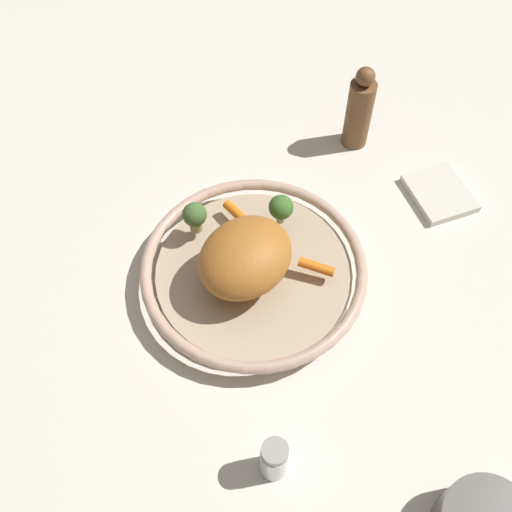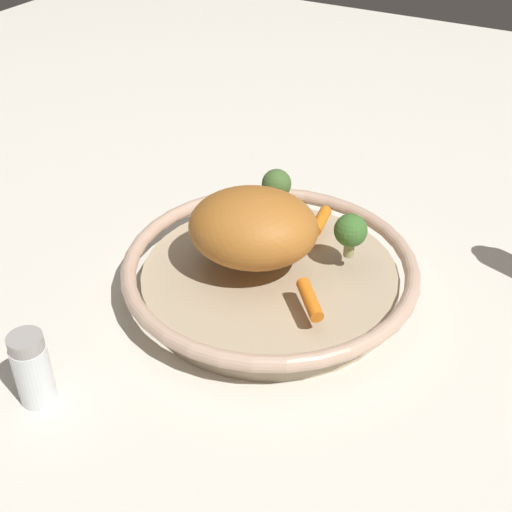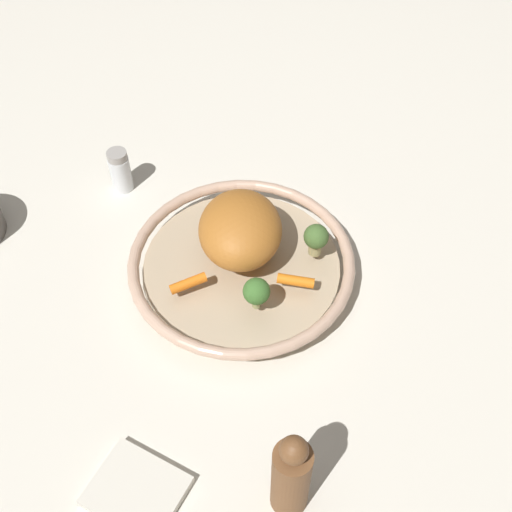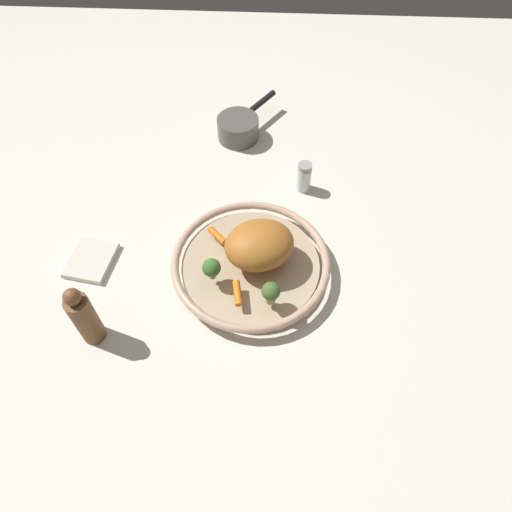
# 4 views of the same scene
# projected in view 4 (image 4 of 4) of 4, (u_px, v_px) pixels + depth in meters

# --- Properties ---
(ground_plane) EXTENTS (2.27, 2.27, 0.00)m
(ground_plane) POSITION_uv_depth(u_px,v_px,m) (251.00, 271.00, 1.01)
(ground_plane) COLOR silver
(serving_bowl) EXTENTS (0.34, 0.34, 0.05)m
(serving_bowl) POSITION_uv_depth(u_px,v_px,m) (251.00, 265.00, 0.99)
(serving_bowl) COLOR tan
(serving_bowl) RESTS_ON ground_plane
(roast_chicken_piece) EXTENTS (0.16, 0.18, 0.08)m
(roast_chicken_piece) POSITION_uv_depth(u_px,v_px,m) (259.00, 245.00, 0.95)
(roast_chicken_piece) COLOR #B06827
(roast_chicken_piece) RESTS_ON serving_bowl
(baby_carrot_left) EXTENTS (0.06, 0.02, 0.02)m
(baby_carrot_left) POSITION_uv_depth(u_px,v_px,m) (238.00, 293.00, 0.92)
(baby_carrot_left) COLOR orange
(baby_carrot_left) RESTS_ON serving_bowl
(baby_carrot_right) EXTENTS (0.05, 0.05, 0.02)m
(baby_carrot_right) POSITION_uv_depth(u_px,v_px,m) (218.00, 236.00, 1.00)
(baby_carrot_right) COLOR orange
(baby_carrot_right) RESTS_ON serving_bowl
(broccoli_floret_small) EXTENTS (0.04, 0.04, 0.05)m
(broccoli_floret_small) POSITION_uv_depth(u_px,v_px,m) (212.00, 268.00, 0.92)
(broccoli_floret_small) COLOR tan
(broccoli_floret_small) RESTS_ON serving_bowl
(broccoli_floret_mid) EXTENTS (0.04, 0.04, 0.05)m
(broccoli_floret_mid) POSITION_uv_depth(u_px,v_px,m) (271.00, 292.00, 0.89)
(broccoli_floret_mid) COLOR tan
(broccoli_floret_mid) RESTS_ON serving_bowl
(salt_shaker) EXTENTS (0.03, 0.03, 0.08)m
(salt_shaker) POSITION_uv_depth(u_px,v_px,m) (304.00, 177.00, 1.13)
(salt_shaker) COLOR silver
(salt_shaker) RESTS_ON ground_plane
(pepper_mill) EXTENTS (0.04, 0.04, 0.16)m
(pepper_mill) POSITION_uv_depth(u_px,v_px,m) (84.00, 317.00, 0.86)
(pepper_mill) COLOR brown
(pepper_mill) RESTS_ON ground_plane
(saucepan) EXTENTS (0.20, 0.16, 0.06)m
(saucepan) POSITION_uv_depth(u_px,v_px,m) (239.00, 127.00, 1.25)
(saucepan) COLOR #56514C
(saucepan) RESTS_ON ground_plane
(dish_towel) EXTENTS (0.12, 0.11, 0.01)m
(dish_towel) POSITION_uv_depth(u_px,v_px,m) (91.00, 260.00, 1.02)
(dish_towel) COLOR silver
(dish_towel) RESTS_ON ground_plane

